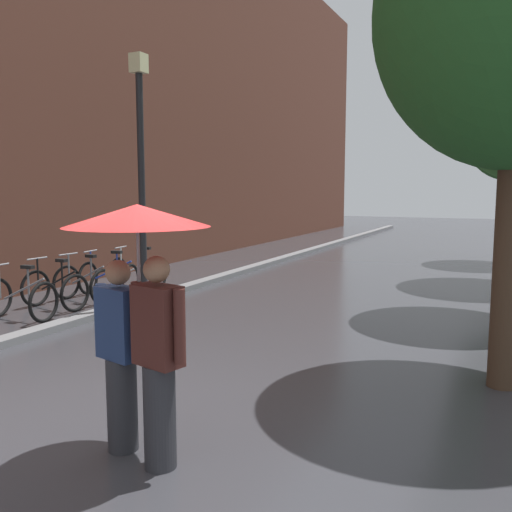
{
  "coord_description": "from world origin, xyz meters",
  "views": [
    {
      "loc": [
        3.34,
        -3.9,
        2.24
      ],
      "look_at": [
        0.24,
        2.63,
        1.35
      ],
      "focal_mm": 38.58,
      "sensor_mm": 36.0,
      "label": 1
    }
  ],
  "objects_px": {
    "street_tree_1": "(511,66)",
    "parked_bicycle_2": "(84,283)",
    "parked_bicycle_3": "(109,278)",
    "parked_bicycle_1": "(55,289)",
    "street_tree_3": "(511,125)",
    "couple_under_umbrella": "(138,289)",
    "street_lamp_post": "(141,166)",
    "parked_bicycle_4": "(138,272)",
    "parked_bicycle_0": "(20,299)"
  },
  "relations": [
    {
      "from": "parked_bicycle_1",
      "to": "parked_bicycle_3",
      "type": "xyz_separation_m",
      "value": [
        0.05,
        1.45,
        0.0
      ]
    },
    {
      "from": "street_tree_3",
      "to": "parked_bicycle_0",
      "type": "relative_size",
      "value": 5.07
    },
    {
      "from": "parked_bicycle_0",
      "to": "parked_bicycle_1",
      "type": "xyz_separation_m",
      "value": [
        -0.12,
        0.9,
        0.0
      ]
    },
    {
      "from": "parked_bicycle_2",
      "to": "couple_under_umbrella",
      "type": "xyz_separation_m",
      "value": [
        4.94,
        -4.7,
        1.06
      ]
    },
    {
      "from": "street_tree_1",
      "to": "street_lamp_post",
      "type": "bearing_deg",
      "value": -156.15
    },
    {
      "from": "parked_bicycle_1",
      "to": "parked_bicycle_2",
      "type": "distance_m",
      "value": 0.75
    },
    {
      "from": "street_tree_3",
      "to": "street_lamp_post",
      "type": "relative_size",
      "value": 1.28
    },
    {
      "from": "street_tree_1",
      "to": "couple_under_umbrella",
      "type": "height_order",
      "value": "street_tree_1"
    },
    {
      "from": "street_tree_1",
      "to": "street_tree_3",
      "type": "bearing_deg",
      "value": 90.65
    },
    {
      "from": "street_tree_1",
      "to": "street_lamp_post",
      "type": "distance_m",
      "value": 6.48
    },
    {
      "from": "parked_bicycle_0",
      "to": "street_lamp_post",
      "type": "height_order",
      "value": "street_lamp_post"
    },
    {
      "from": "parked_bicycle_2",
      "to": "parked_bicycle_3",
      "type": "distance_m",
      "value": 0.7
    },
    {
      "from": "street_tree_3",
      "to": "couple_under_umbrella",
      "type": "relative_size",
      "value": 2.72
    },
    {
      "from": "parked_bicycle_3",
      "to": "parked_bicycle_4",
      "type": "bearing_deg",
      "value": 84.84
    },
    {
      "from": "parked_bicycle_0",
      "to": "street_lamp_post",
      "type": "bearing_deg",
      "value": 37.91
    },
    {
      "from": "street_tree_3",
      "to": "couple_under_umbrella",
      "type": "height_order",
      "value": "street_tree_3"
    },
    {
      "from": "street_tree_1",
      "to": "street_lamp_post",
      "type": "xyz_separation_m",
      "value": [
        -5.73,
        -2.53,
        -1.65
      ]
    },
    {
      "from": "parked_bicycle_4",
      "to": "couple_under_umbrella",
      "type": "distance_m",
      "value": 8.0
    },
    {
      "from": "street_tree_1",
      "to": "parked_bicycle_2",
      "type": "bearing_deg",
      "value": -163.85
    },
    {
      "from": "parked_bicycle_3",
      "to": "parked_bicycle_1",
      "type": "bearing_deg",
      "value": -92.03
    },
    {
      "from": "parked_bicycle_1",
      "to": "street_tree_3",
      "type": "bearing_deg",
      "value": 54.87
    },
    {
      "from": "parked_bicycle_2",
      "to": "couple_under_umbrella",
      "type": "height_order",
      "value": "couple_under_umbrella"
    },
    {
      "from": "parked_bicycle_3",
      "to": "couple_under_umbrella",
      "type": "xyz_separation_m",
      "value": [
        4.92,
        -5.4,
        1.06
      ]
    },
    {
      "from": "street_tree_1",
      "to": "parked_bicycle_2",
      "type": "xyz_separation_m",
      "value": [
        -7.46,
        -2.16,
        -3.9
      ]
    },
    {
      "from": "parked_bicycle_1",
      "to": "couple_under_umbrella",
      "type": "height_order",
      "value": "couple_under_umbrella"
    },
    {
      "from": "parked_bicycle_4",
      "to": "parked_bicycle_2",
      "type": "bearing_deg",
      "value": -93.73
    },
    {
      "from": "street_tree_3",
      "to": "parked_bicycle_4",
      "type": "relative_size",
      "value": 4.95
    },
    {
      "from": "street_tree_1",
      "to": "parked_bicycle_2",
      "type": "height_order",
      "value": "street_tree_1"
    },
    {
      "from": "parked_bicycle_0",
      "to": "parked_bicycle_2",
      "type": "bearing_deg",
      "value": 93.07
    },
    {
      "from": "street_tree_1",
      "to": "street_lamp_post",
      "type": "relative_size",
      "value": 1.28
    },
    {
      "from": "parked_bicycle_1",
      "to": "street_lamp_post",
      "type": "xyz_separation_m",
      "value": [
        1.76,
        0.38,
        2.25
      ]
    },
    {
      "from": "street_lamp_post",
      "to": "parked_bicycle_0",
      "type": "bearing_deg",
      "value": -142.09
    },
    {
      "from": "parked_bicycle_4",
      "to": "street_lamp_post",
      "type": "height_order",
      "value": "street_lamp_post"
    },
    {
      "from": "street_tree_3",
      "to": "parked_bicycle_2",
      "type": "relative_size",
      "value": 5.09
    },
    {
      "from": "parked_bicycle_3",
      "to": "couple_under_umbrella",
      "type": "height_order",
      "value": "couple_under_umbrella"
    },
    {
      "from": "couple_under_umbrella",
      "to": "parked_bicycle_4",
      "type": "bearing_deg",
      "value": 127.63
    },
    {
      "from": "street_tree_3",
      "to": "parked_bicycle_4",
      "type": "height_order",
      "value": "street_tree_3"
    },
    {
      "from": "parked_bicycle_0",
      "to": "street_tree_3",
      "type": "bearing_deg",
      "value": 57.47
    },
    {
      "from": "couple_under_umbrella",
      "to": "street_lamp_post",
      "type": "relative_size",
      "value": 0.47
    },
    {
      "from": "parked_bicycle_0",
      "to": "couple_under_umbrella",
      "type": "height_order",
      "value": "couple_under_umbrella"
    },
    {
      "from": "parked_bicycle_3",
      "to": "parked_bicycle_4",
      "type": "height_order",
      "value": "same"
    },
    {
      "from": "parked_bicycle_1",
      "to": "parked_bicycle_3",
      "type": "height_order",
      "value": "same"
    },
    {
      "from": "street_tree_3",
      "to": "street_lamp_post",
      "type": "height_order",
      "value": "street_tree_3"
    },
    {
      "from": "parked_bicycle_0",
      "to": "parked_bicycle_4",
      "type": "relative_size",
      "value": 0.98
    },
    {
      "from": "street_lamp_post",
      "to": "couple_under_umbrella",
      "type": "bearing_deg",
      "value": -53.42
    },
    {
      "from": "street_tree_1",
      "to": "parked_bicycle_0",
      "type": "bearing_deg",
      "value": -152.65
    },
    {
      "from": "parked_bicycle_3",
      "to": "street_tree_1",
      "type": "bearing_deg",
      "value": 11.12
    },
    {
      "from": "parked_bicycle_1",
      "to": "parked_bicycle_4",
      "type": "distance_m",
      "value": 2.33
    },
    {
      "from": "parked_bicycle_0",
      "to": "couple_under_umbrella",
      "type": "relative_size",
      "value": 0.54
    },
    {
      "from": "street_tree_1",
      "to": "parked_bicycle_0",
      "type": "height_order",
      "value": "street_tree_1"
    }
  ]
}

